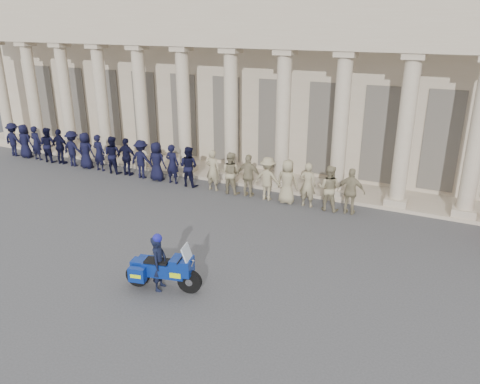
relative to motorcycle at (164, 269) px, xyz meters
name	(u,v)px	position (x,y,z in m)	size (l,w,h in m)	color
ground	(157,256)	(-1.42, 1.58, -0.65)	(90.00, 90.00, 0.00)	#3C3C3F
building	(306,74)	(-1.42, 16.33, 3.88)	(40.00, 12.50, 9.00)	tan
officer_rank	(148,160)	(-6.56, 8.06, 0.31)	(20.71, 0.73, 1.93)	black
motorcycle	(164,269)	(0.00, 0.00, 0.00)	(2.31, 1.16, 1.50)	black
rider	(159,262)	(-0.12, -0.03, 0.23)	(0.53, 0.69, 1.78)	black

